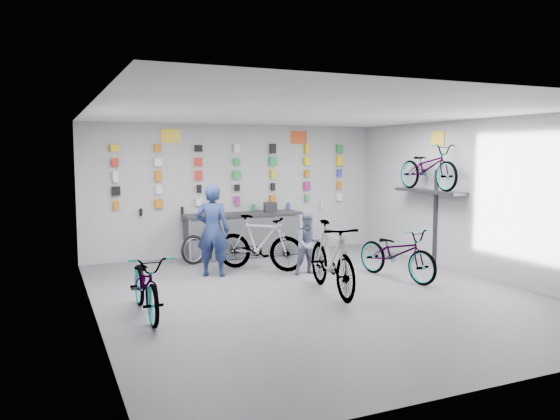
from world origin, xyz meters
name	(u,v)px	position (x,y,z in m)	size (l,w,h in m)	color
floor	(315,293)	(0.00, 0.00, 0.00)	(8.00, 8.00, 0.00)	#535358
ceiling	(316,113)	(0.00, 0.00, 3.00)	(8.00, 8.00, 0.00)	white
wall_back	(236,190)	(0.00, 4.00, 1.50)	(7.00, 7.00, 0.00)	#AEAEB1
wall_front	(502,240)	(0.00, -4.00, 1.50)	(7.00, 7.00, 0.00)	#AEAEB1
wall_left	(92,214)	(-3.50, 0.00, 1.50)	(8.00, 8.00, 0.00)	#AEAEB1
wall_right	(479,198)	(3.50, 0.00, 1.50)	(8.00, 8.00, 0.00)	#AEAEB1
counter	(243,236)	(0.00, 3.54, 0.49)	(2.70, 0.66, 1.00)	black
merch_wall	(237,176)	(0.01, 3.93, 1.82)	(5.57, 0.08, 1.57)	orange
wall_bracket	(430,195)	(3.33, 1.20, 1.46)	(0.39, 1.90, 2.00)	#333338
sign_left	(171,136)	(-1.50, 3.98, 2.72)	(0.42, 0.02, 0.30)	yellow
sign_right	(299,137)	(1.60, 3.98, 2.72)	(0.42, 0.02, 0.30)	#DB4F21
sign_side	(438,138)	(3.48, 1.20, 2.65)	(0.02, 0.40, 0.30)	yellow
bike_left	(146,284)	(-2.81, -0.15, 0.47)	(0.62, 1.78, 0.94)	gray
bike_center	(332,258)	(0.26, -0.11, 0.60)	(0.57, 2.01, 1.21)	gray
bike_right	(397,253)	(1.90, 0.35, 0.49)	(0.65, 1.87, 0.98)	gray
bike_service	(260,243)	(-0.16, 2.09, 0.56)	(0.52, 1.85, 1.11)	gray
bike_wall	(428,167)	(3.25, 1.20, 2.05)	(0.63, 1.80, 0.95)	gray
clerk	(213,230)	(-1.19, 1.94, 0.88)	(0.64, 0.42, 1.76)	navy
customer	(309,244)	(0.55, 1.33, 0.60)	(0.58, 0.45, 1.20)	slate
spare_wheel	(193,250)	(-1.25, 3.17, 0.31)	(0.62, 0.34, 0.62)	black
register	(270,207)	(0.67, 3.55, 1.11)	(0.28, 0.30, 0.22)	black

